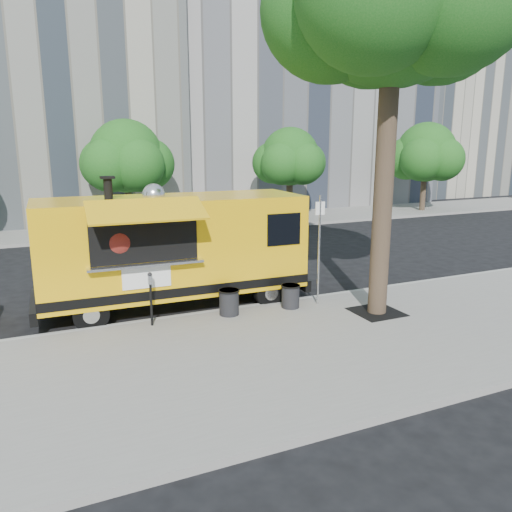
{
  "coord_description": "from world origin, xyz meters",
  "views": [
    {
      "loc": [
        -5.36,
        -12.87,
        4.5
      ],
      "look_at": [
        0.38,
        0.0,
        1.29
      ],
      "focal_mm": 35.0,
      "sensor_mm": 36.0,
      "label": 1
    }
  ],
  "objects_px": {
    "far_tree_b": "(126,156)",
    "far_tree_c": "(290,157)",
    "trash_bin_left": "(229,301)",
    "sign_post": "(319,243)",
    "trash_bin_right": "(290,295)",
    "parking_meter": "(151,293)",
    "food_truck": "(172,247)",
    "far_tree_d": "(426,152)"
  },
  "relations": [
    {
      "from": "far_tree_b",
      "to": "trash_bin_left",
      "type": "distance_m",
      "value": 14.47
    },
    {
      "from": "trash_bin_left",
      "to": "far_tree_d",
      "type": "bearing_deg",
      "value": 36.35
    },
    {
      "from": "far_tree_b",
      "to": "trash_bin_right",
      "type": "height_order",
      "value": "far_tree_b"
    },
    {
      "from": "food_truck",
      "to": "sign_post",
      "type": "bearing_deg",
      "value": -24.21
    },
    {
      "from": "far_tree_c",
      "to": "food_truck",
      "type": "relative_size",
      "value": 0.7
    },
    {
      "from": "parking_meter",
      "to": "far_tree_c",
      "type": "bearing_deg",
      "value": 51.34
    },
    {
      "from": "far_tree_b",
      "to": "food_truck",
      "type": "relative_size",
      "value": 0.74
    },
    {
      "from": "far_tree_b",
      "to": "trash_bin_left",
      "type": "xyz_separation_m",
      "value": [
        -0.0,
        -14.08,
        -3.33
      ]
    },
    {
      "from": "far_tree_c",
      "to": "food_truck",
      "type": "bearing_deg",
      "value": -129.37
    },
    {
      "from": "food_truck",
      "to": "trash_bin_left",
      "type": "xyz_separation_m",
      "value": [
        1.03,
        -1.55,
        -1.21
      ]
    },
    {
      "from": "parking_meter",
      "to": "trash_bin_left",
      "type": "height_order",
      "value": "parking_meter"
    },
    {
      "from": "far_tree_d",
      "to": "food_truck",
      "type": "xyz_separation_m",
      "value": [
        -20.03,
        -12.43,
        -2.18
      ]
    },
    {
      "from": "sign_post",
      "to": "far_tree_d",
      "type": "bearing_deg",
      "value": 40.7
    },
    {
      "from": "parking_meter",
      "to": "far_tree_b",
      "type": "bearing_deg",
      "value": 81.9
    },
    {
      "from": "far_tree_c",
      "to": "trash_bin_right",
      "type": "distance_m",
      "value": 16.04
    },
    {
      "from": "parking_meter",
      "to": "food_truck",
      "type": "distance_m",
      "value": 1.94
    },
    {
      "from": "far_tree_d",
      "to": "sign_post",
      "type": "xyz_separation_m",
      "value": [
        -16.45,
        -14.15,
        -2.04
      ]
    },
    {
      "from": "far_tree_d",
      "to": "food_truck",
      "type": "distance_m",
      "value": 23.68
    },
    {
      "from": "far_tree_d",
      "to": "far_tree_c",
      "type": "bearing_deg",
      "value": -178.85
    },
    {
      "from": "far_tree_c",
      "to": "sign_post",
      "type": "distance_m",
      "value": 15.48
    },
    {
      "from": "far_tree_c",
      "to": "far_tree_d",
      "type": "height_order",
      "value": "far_tree_d"
    },
    {
      "from": "far_tree_b",
      "to": "trash_bin_right",
      "type": "relative_size",
      "value": 8.81
    },
    {
      "from": "far_tree_c",
      "to": "sign_post",
      "type": "relative_size",
      "value": 1.74
    },
    {
      "from": "food_truck",
      "to": "trash_bin_right",
      "type": "relative_size",
      "value": 11.88
    },
    {
      "from": "far_tree_b",
      "to": "trash_bin_left",
      "type": "bearing_deg",
      "value": -90.0
    },
    {
      "from": "far_tree_c",
      "to": "trash_bin_left",
      "type": "relative_size",
      "value": 7.85
    },
    {
      "from": "sign_post",
      "to": "food_truck",
      "type": "xyz_separation_m",
      "value": [
        -3.58,
        1.72,
        -0.13
      ]
    },
    {
      "from": "far_tree_b",
      "to": "sign_post",
      "type": "distance_m",
      "value": 14.61
    },
    {
      "from": "far_tree_d",
      "to": "sign_post",
      "type": "bearing_deg",
      "value": -139.3
    },
    {
      "from": "sign_post",
      "to": "food_truck",
      "type": "relative_size",
      "value": 0.4
    },
    {
      "from": "sign_post",
      "to": "parking_meter",
      "type": "distance_m",
      "value": 4.64
    },
    {
      "from": "far_tree_c",
      "to": "trash_bin_left",
      "type": "bearing_deg",
      "value": -123.15
    },
    {
      "from": "far_tree_c",
      "to": "trash_bin_left",
      "type": "xyz_separation_m",
      "value": [
        -9.0,
        -13.78,
        -3.21
      ]
    },
    {
      "from": "trash_bin_left",
      "to": "food_truck",
      "type": "bearing_deg",
      "value": 123.7
    },
    {
      "from": "parking_meter",
      "to": "trash_bin_right",
      "type": "xyz_separation_m",
      "value": [
        3.72,
        -0.17,
        -0.5
      ]
    },
    {
      "from": "parking_meter",
      "to": "food_truck",
      "type": "xyz_separation_m",
      "value": [
        0.97,
        1.52,
        0.73
      ]
    },
    {
      "from": "far_tree_d",
      "to": "trash_bin_right",
      "type": "xyz_separation_m",
      "value": [
        -17.28,
        -14.12,
        -3.41
      ]
    },
    {
      "from": "sign_post",
      "to": "trash_bin_left",
      "type": "height_order",
      "value": "sign_post"
    },
    {
      "from": "far_tree_b",
      "to": "far_tree_c",
      "type": "xyz_separation_m",
      "value": [
        9.0,
        -0.3,
        -0.12
      ]
    },
    {
      "from": "far_tree_b",
      "to": "sign_post",
      "type": "bearing_deg",
      "value": -79.85
    },
    {
      "from": "far_tree_b",
      "to": "far_tree_c",
      "type": "bearing_deg",
      "value": -1.91
    },
    {
      "from": "trash_bin_left",
      "to": "far_tree_c",
      "type": "bearing_deg",
      "value": 56.85
    }
  ]
}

